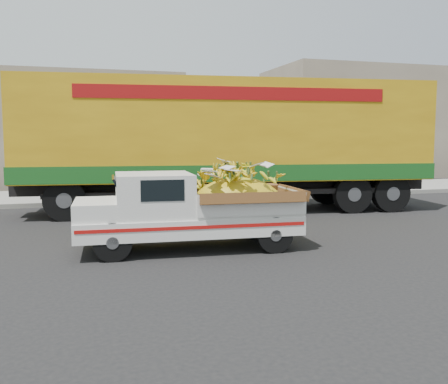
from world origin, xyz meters
name	(u,v)px	position (x,y,z in m)	size (l,w,h in m)	color
ground	(261,241)	(0.00, 0.00, 0.00)	(100.00, 100.00, 0.00)	black
curb	(190,200)	(0.00, 6.83, 0.07)	(60.00, 0.25, 0.15)	gray
sidewalk	(178,193)	(0.00, 8.93, 0.07)	(60.00, 4.00, 0.14)	gray
building_right	(389,124)	(14.00, 15.83, 3.00)	(14.00, 6.00, 6.00)	gray
pickup_truck	(205,208)	(-1.29, -0.33, 0.80)	(4.35, 1.82, 1.49)	black
semi_trailer	(228,139)	(0.62, 4.38, 2.12)	(12.04, 3.84, 3.80)	black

